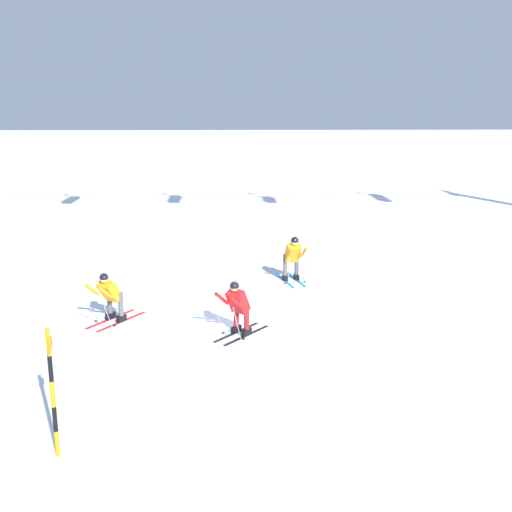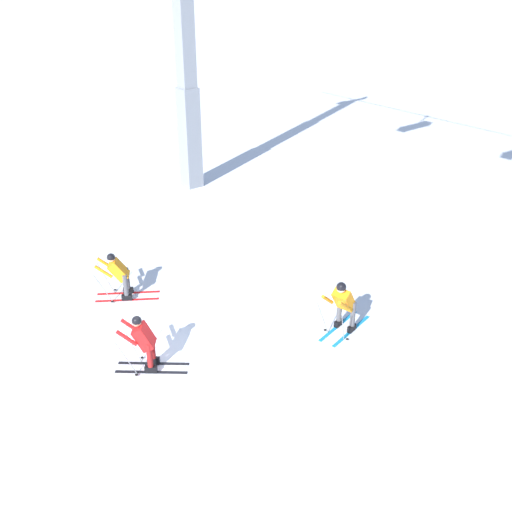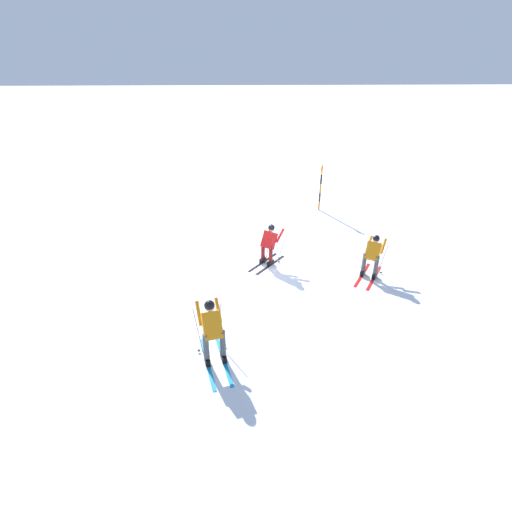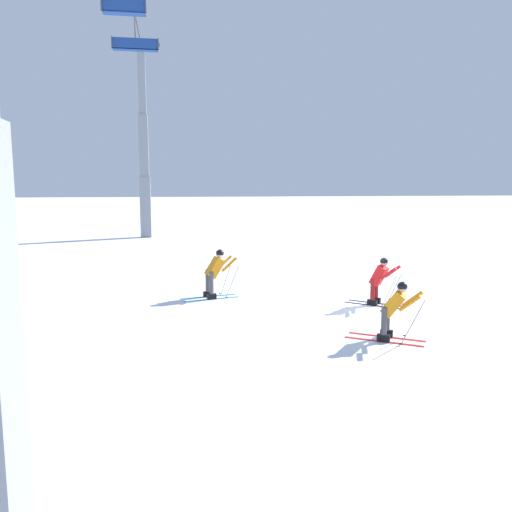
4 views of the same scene
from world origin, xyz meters
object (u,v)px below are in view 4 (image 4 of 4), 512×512
Objects in this scene: skier_distant_uphill at (215,270)px; chairlift_seat_middle at (124,4)px; chairlift_seat_fourth at (135,45)px; lift_tower_far at (144,157)px; skier_distant_downhill at (394,307)px; skier_carving_main at (379,278)px.

chairlift_seat_middle is at bearing 25.39° from skier_distant_uphill.
chairlift_seat_fourth is 1.34× the size of skier_distant_uphill.
lift_tower_far reaches higher than chairlift_seat_middle.
chairlift_seat_fourth is at bearing 19.53° from skier_distant_downhill.
skier_distant_downhill is (-5.02, -3.53, -0.10)m from skier_distant_uphill.
skier_distant_downhill is (-18.13, -6.43, -9.92)m from chairlift_seat_fourth.
lift_tower_far is 6.87× the size of skier_distant_uphill.
skier_carving_main is 3.42m from skier_distant_downhill.
chairlift_seat_middle is 1.34× the size of skier_distant_downhill.
skier_carving_main is 0.12× the size of lift_tower_far.
chairlift_seat_middle and chairlift_seat_fourth have the same top height.
chairlift_seat_middle reaches higher than skier_distant_downhill.
skier_carving_main is 14.49m from chairlift_seat_middle.
lift_tower_far reaches higher than skier_distant_uphill.
chairlift_seat_fourth is 16.64m from skier_distant_uphill.
lift_tower_far reaches higher than chairlift_seat_fourth.
lift_tower_far is at bearing 0.00° from chairlift_seat_fourth.
skier_carving_main is 4.90m from skier_distant_uphill.
chairlift_seat_fourth is at bearing 180.00° from lift_tower_far.
chairlift_seat_middle is at bearing 180.00° from lift_tower_far.
chairlift_seat_middle is 7.01m from chairlift_seat_fourth.
chairlift_seat_fourth is at bearing 12.47° from skier_distant_uphill.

